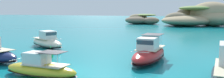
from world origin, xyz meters
name	(u,v)px	position (x,y,z in m)	size (l,w,h in m)	color
ground_plane	(62,72)	(0.00, 0.00, 0.00)	(400.00, 400.00, 0.00)	#0F7F89
islet_large	(199,17)	(10.65, 72.59, 3.00)	(30.69, 27.08, 8.44)	#9E8966
islet_small	(141,19)	(-11.46, 76.86, 1.74)	(15.32, 17.41, 3.96)	#756651
motorboat_red	(149,53)	(6.42, 7.14, 0.89)	(3.20, 9.12, 2.81)	red
motorboat_yellow	(40,69)	(-0.80, -1.98, 0.70)	(6.99, 2.25, 2.18)	yellow
motorboat_cream	(47,42)	(-9.83, 11.50, 0.83)	(8.54, 6.39, 2.48)	beige
channel_buoy	(51,56)	(-4.41, 4.68, 0.34)	(0.56, 0.56, 1.48)	green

